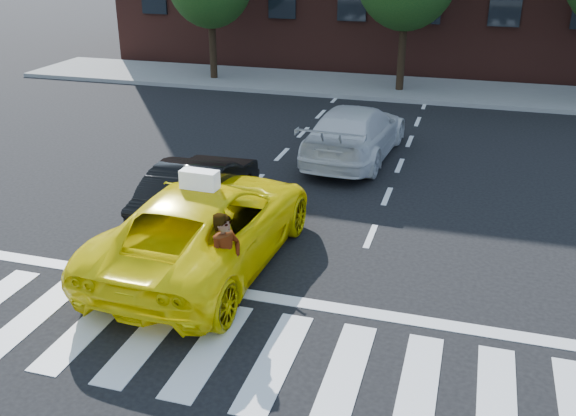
{
  "coord_description": "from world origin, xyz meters",
  "views": [
    {
      "loc": [
        3.3,
        -7.09,
        5.56
      ],
      "look_at": [
        0.34,
        2.85,
        1.1
      ],
      "focal_mm": 40.0,
      "sensor_mm": 36.0,
      "label": 1
    }
  ],
  "objects_px": {
    "white_suv": "(355,132)",
    "woman": "(226,263)",
    "black_sedan": "(199,190)",
    "dog": "(151,287)",
    "taxi": "(207,224)"
  },
  "relations": [
    {
      "from": "black_sedan",
      "to": "white_suv",
      "type": "xyz_separation_m",
      "value": [
        2.33,
        4.89,
        0.04
      ]
    },
    {
      "from": "white_suv",
      "to": "black_sedan",
      "type": "bearing_deg",
      "value": 68.56
    },
    {
      "from": "woman",
      "to": "dog",
      "type": "xyz_separation_m",
      "value": [
        -1.36,
        -0.0,
        -0.65
      ]
    },
    {
      "from": "taxi",
      "to": "black_sedan",
      "type": "relative_size",
      "value": 1.37
    },
    {
      "from": "white_suv",
      "to": "woman",
      "type": "distance_m",
      "value": 8.03
    },
    {
      "from": "taxi",
      "to": "white_suv",
      "type": "xyz_separation_m",
      "value": [
        1.4,
        6.61,
        -0.06
      ]
    },
    {
      "from": "black_sedan",
      "to": "dog",
      "type": "xyz_separation_m",
      "value": [
        0.5,
        -3.13,
        -0.48
      ]
    },
    {
      "from": "black_sedan",
      "to": "woman",
      "type": "xyz_separation_m",
      "value": [
        1.85,
        -3.13,
        0.17
      ]
    },
    {
      "from": "dog",
      "to": "taxi",
      "type": "bearing_deg",
      "value": 67.54
    },
    {
      "from": "dog",
      "to": "black_sedan",
      "type": "bearing_deg",
      "value": 93.64
    },
    {
      "from": "woman",
      "to": "dog",
      "type": "relative_size",
      "value": 3.0
    },
    {
      "from": "black_sedan",
      "to": "dog",
      "type": "bearing_deg",
      "value": 96.99
    },
    {
      "from": "woman",
      "to": "black_sedan",
      "type": "bearing_deg",
      "value": 53.04
    },
    {
      "from": "black_sedan",
      "to": "dog",
      "type": "height_order",
      "value": "black_sedan"
    },
    {
      "from": "taxi",
      "to": "white_suv",
      "type": "relative_size",
      "value": 1.13
    }
  ]
}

